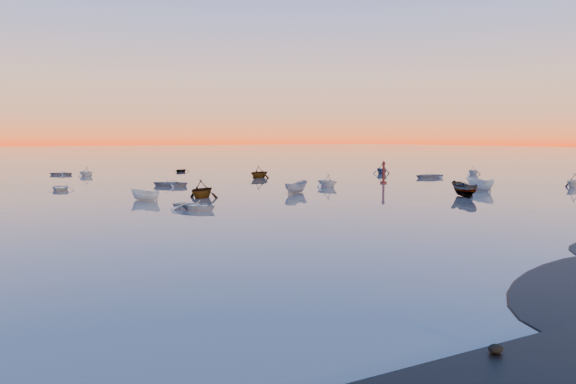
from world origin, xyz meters
TOP-DOWN VIEW (x-y plane):
  - ground at (0.00, 100.00)m, footprint 600.00×600.00m
  - moored_fleet at (0.00, 53.00)m, footprint 124.00×58.00m
  - boat_near_left at (-4.06, 30.56)m, footprint 4.49×3.50m
  - boat_near_center at (10.20, 38.22)m, footprint 3.06×4.03m
  - boat_near_right at (17.36, 42.96)m, footprint 3.62×2.22m
  - channel_marker at (26.87, 43.96)m, footprint 0.87×0.87m

SIDE VIEW (x-z plane):
  - ground at x=0.00m, z-range 0.00..0.00m
  - moored_fleet at x=0.00m, z-range -0.60..0.60m
  - boat_near_left at x=-4.06m, z-range -0.52..0.52m
  - boat_near_center at x=10.20m, z-range -0.64..0.64m
  - boat_near_right at x=17.36m, z-range -0.59..0.59m
  - channel_marker at x=26.87m, z-range -0.32..2.77m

